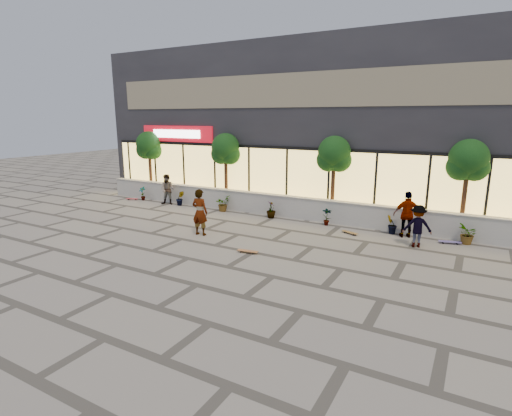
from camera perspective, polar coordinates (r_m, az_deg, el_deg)
The scene contains 22 objects.
ground at distance 14.02m, azimuth -9.70°, elevation -7.11°, with size 80.00×80.00×0.00m, color gray.
planter_wall at distance 19.58m, azimuth 3.18°, elevation 0.40°, with size 22.00×0.42×1.04m.
retail_building at distance 24.17m, azimuth 9.16°, elevation 11.54°, with size 24.00×9.17×8.50m.
shrub_a at distance 24.10m, azimuth -15.89°, elevation 2.01°, with size 0.43×0.29×0.81m, color #113711.
shrub_b at distance 22.23m, azimuth -10.77°, elevation 1.39°, with size 0.45×0.36×0.81m, color #113711.
shrub_c at distance 20.56m, azimuth -4.78°, elevation 0.65°, with size 0.73×0.63×0.81m, color #113711.
shrub_d at distance 19.17m, azimuth 2.18°, elevation -0.22°, with size 0.45×0.45×0.81m, color #113711.
shrub_e at distance 18.10m, azimuth 10.09°, elevation -1.21°, with size 0.43×0.29×0.81m, color #113711.
shrub_f at distance 17.42m, azimuth 18.80°, elevation -2.26°, with size 0.45×0.36×0.81m, color #113711.
shrub_g at distance 17.18m, azimuth 28.00°, elevation -3.32°, with size 0.73×0.63×0.81m, color #113711.
tree_west at distance 25.01m, azimuth -15.04°, elevation 8.41°, with size 1.60×1.50×3.92m.
tree_midwest at distance 21.54m, azimuth -4.37°, elevation 8.16°, with size 1.60×1.50×3.92m.
tree_mideast at distance 18.90m, azimuth 11.09°, elevation 7.30°, with size 1.60×1.50×3.92m.
tree_east at distance 17.96m, azimuth 28.05°, elevation 5.75°, with size 1.60×1.50×3.92m.
skater_center at distance 16.42m, azimuth -8.03°, elevation -0.59°, with size 0.70×0.46×1.92m, color white.
skater_left at distance 22.51m, azimuth -12.51°, elevation 2.58°, with size 0.82×0.64×1.68m, color #8A7459.
skater_right_near at distance 17.06m, azimuth 20.82°, elevation -0.88°, with size 1.10×0.46×1.88m, color silver.
skater_right_far at distance 15.97m, azimuth 22.08°, elevation -2.41°, with size 1.03×0.59×1.59m, color maroon.
skateboard_center at distance 14.32m, azimuth -1.21°, elevation -6.16°, with size 0.79×0.30×0.09m.
skateboard_left at distance 24.44m, azimuth -17.29°, elevation 1.26°, with size 0.71×0.44×0.08m.
skateboard_right_near at distance 17.02m, azimuth 13.26°, elevation -3.41°, with size 0.75×0.44×0.09m.
skateboard_right_far at distance 17.03m, azimuth 25.96°, elevation -4.36°, with size 0.84×0.39×0.10m.
Camera 1 is at (8.41, -10.17, 4.76)m, focal length 28.00 mm.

